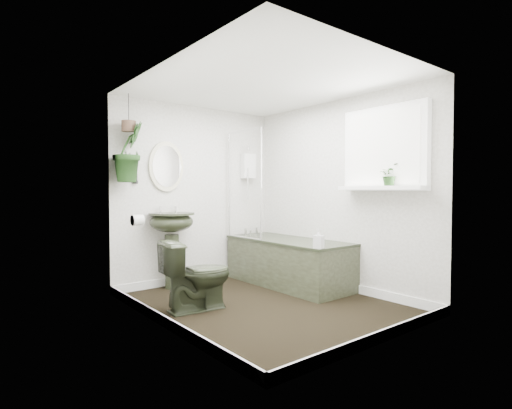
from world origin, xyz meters
TOP-DOWN VIEW (x-y plane):
  - floor at (0.00, 0.00)m, footprint 2.30×2.80m
  - ceiling at (0.00, 0.00)m, footprint 2.30×2.80m
  - wall_back at (0.00, 1.41)m, footprint 2.30×0.02m
  - wall_front at (0.00, -1.41)m, footprint 2.30×0.02m
  - wall_left at (-1.16, 0.00)m, footprint 0.02×2.80m
  - wall_right at (1.16, 0.00)m, footprint 0.02×2.80m
  - skirting at (0.00, 0.00)m, footprint 2.30×2.80m
  - bathtub at (0.80, 0.50)m, footprint 0.72×1.72m
  - bath_screen at (0.47, 0.99)m, footprint 0.04×0.72m
  - shower_box at (0.80, 1.34)m, footprint 0.20×0.10m
  - oval_mirror at (-0.45, 1.37)m, footprint 0.46×0.03m
  - wall_sconce at (-0.85, 1.36)m, footprint 0.04×0.04m
  - toilet_roll_holder at (-1.10, 0.70)m, footprint 0.11×0.11m
  - window_recess at (1.09, -0.70)m, footprint 0.08×1.00m
  - window_sill at (1.02, -0.70)m, footprint 0.18×1.00m
  - window_blinds at (1.04, -0.70)m, footprint 0.01×0.86m
  - toilet at (-0.66, 0.28)m, footprint 0.73×0.46m
  - pedestal_sink at (-0.45, 1.24)m, footprint 0.62×0.55m
  - sill_plant at (1.01, -0.81)m, footprint 0.24×0.22m
  - hanging_plant at (-0.97, 1.25)m, footprint 0.48×0.45m
  - soap_bottle at (0.51, -0.29)m, footprint 0.12×0.12m
  - hanging_pot at (-0.97, 1.25)m, footprint 0.16×0.16m

SIDE VIEW (x-z plane):
  - floor at x=0.00m, z-range -0.02..0.00m
  - skirting at x=0.00m, z-range 0.00..0.10m
  - bathtub at x=0.80m, z-range 0.00..0.58m
  - toilet at x=-0.66m, z-range 0.00..0.71m
  - pedestal_sink at x=-0.45m, z-range 0.00..0.94m
  - soap_bottle at x=0.51m, z-range 0.58..0.79m
  - toilet_roll_holder at x=-1.10m, z-range 0.84..0.96m
  - wall_back at x=0.00m, z-range 0.00..2.30m
  - wall_front at x=0.00m, z-range 0.00..2.30m
  - wall_left at x=-1.16m, z-range 0.00..2.30m
  - wall_right at x=1.16m, z-range 0.00..2.30m
  - window_sill at x=1.02m, z-range 1.21..1.25m
  - bath_screen at x=0.47m, z-range 0.58..1.98m
  - sill_plant at x=1.01m, z-range 1.25..1.48m
  - wall_sconce at x=-0.85m, z-range 1.29..1.51m
  - oval_mirror at x=-0.45m, z-range 1.19..1.81m
  - shower_box at x=0.80m, z-range 1.38..1.73m
  - hanging_plant at x=-0.97m, z-range 1.29..1.99m
  - window_recess at x=1.09m, z-range 1.20..2.10m
  - window_blinds at x=1.04m, z-range 1.27..2.03m
  - hanging_pot at x=-0.97m, z-range 1.87..1.99m
  - ceiling at x=0.00m, z-range 2.30..2.32m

